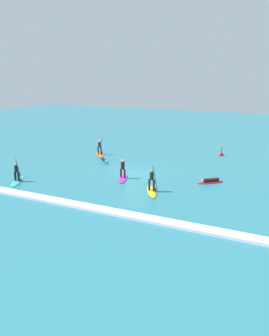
{
  "coord_description": "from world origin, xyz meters",
  "views": [
    {
      "loc": [
        12.76,
        -26.88,
        8.78
      ],
      "look_at": [
        0.0,
        0.0,
        0.5
      ],
      "focal_mm": 35.2,
      "sensor_mm": 36.0,
      "label": 1
    }
  ],
  "objects_px": {
    "surfer_on_red_board": "(211,181)",
    "surfer_on_purple_board": "(123,174)",
    "marker_buoy": "(221,154)",
    "surfer_on_yellow_board": "(152,187)",
    "surfer_on_orange_board": "(100,151)",
    "surfer_on_teal_board": "(17,177)",
    "surfer_on_blue_board": "(104,161)"
  },
  "relations": [
    {
      "from": "surfer_on_blue_board",
      "to": "surfer_on_red_board",
      "type": "bearing_deg",
      "value": 33.42
    },
    {
      "from": "surfer_on_red_board",
      "to": "surfer_on_purple_board",
      "type": "bearing_deg",
      "value": -23.64
    },
    {
      "from": "surfer_on_teal_board",
      "to": "surfer_on_red_board",
      "type": "bearing_deg",
      "value": 85.18
    },
    {
      "from": "surfer_on_blue_board",
      "to": "marker_buoy",
      "type": "distance_m",
      "value": 13.59
    },
    {
      "from": "surfer_on_teal_board",
      "to": "surfer_on_red_board",
      "type": "distance_m",
      "value": 16.68
    },
    {
      "from": "marker_buoy",
      "to": "surfer_on_orange_board",
      "type": "bearing_deg",
      "value": -155.89
    },
    {
      "from": "surfer_on_yellow_board",
      "to": "surfer_on_teal_board",
      "type": "bearing_deg",
      "value": -105.57
    },
    {
      "from": "surfer_on_orange_board",
      "to": "surfer_on_red_board",
      "type": "distance_m",
      "value": 14.84
    },
    {
      "from": "surfer_on_purple_board",
      "to": "marker_buoy",
      "type": "bearing_deg",
      "value": -47.34
    },
    {
      "from": "surfer_on_blue_board",
      "to": "surfer_on_purple_board",
      "type": "xyz_separation_m",
      "value": [
        4.48,
        -4.33,
        0.28
      ]
    },
    {
      "from": "surfer_on_orange_board",
      "to": "marker_buoy",
      "type": "bearing_deg",
      "value": -106.67
    },
    {
      "from": "marker_buoy",
      "to": "surfer_on_yellow_board",
      "type": "bearing_deg",
      "value": -99.57
    },
    {
      "from": "surfer_on_red_board",
      "to": "marker_buoy",
      "type": "bearing_deg",
      "value": -123.57
    },
    {
      "from": "surfer_on_purple_board",
      "to": "surfer_on_red_board",
      "type": "bearing_deg",
      "value": -95.26
    },
    {
      "from": "surfer_on_purple_board",
      "to": "marker_buoy",
      "type": "xyz_separation_m",
      "value": [
        6.17,
        12.77,
        -0.26
      ]
    },
    {
      "from": "surfer_on_purple_board",
      "to": "surfer_on_blue_board",
      "type": "bearing_deg",
      "value": 24.47
    },
    {
      "from": "surfer_on_red_board",
      "to": "surfer_on_purple_board",
      "type": "relative_size",
      "value": 0.72
    },
    {
      "from": "surfer_on_purple_board",
      "to": "marker_buoy",
      "type": "relative_size",
      "value": 2.72
    },
    {
      "from": "surfer_on_orange_board",
      "to": "surfer_on_yellow_board",
      "type": "relative_size",
      "value": 0.88
    },
    {
      "from": "surfer_on_teal_board",
      "to": "surfer_on_red_board",
      "type": "relative_size",
      "value": 1.34
    },
    {
      "from": "surfer_on_yellow_board",
      "to": "surfer_on_purple_board",
      "type": "bearing_deg",
      "value": -148.47
    },
    {
      "from": "surfer_on_purple_board",
      "to": "surfer_on_yellow_board",
      "type": "bearing_deg",
      "value": -141.77
    },
    {
      "from": "surfer_on_red_board",
      "to": "surfer_on_purple_board",
      "type": "height_order",
      "value": "surfer_on_purple_board"
    },
    {
      "from": "surfer_on_purple_board",
      "to": "surfer_on_orange_board",
      "type": "bearing_deg",
      "value": 21.9
    },
    {
      "from": "surfer_on_blue_board",
      "to": "marker_buoy",
      "type": "relative_size",
      "value": 2.0
    },
    {
      "from": "surfer_on_teal_board",
      "to": "surfer_on_yellow_board",
      "type": "xyz_separation_m",
      "value": [
        11.5,
        2.59,
        0.01
      ]
    },
    {
      "from": "surfer_on_orange_board",
      "to": "marker_buoy",
      "type": "relative_size",
      "value": 2.39
    },
    {
      "from": "surfer_on_orange_board",
      "to": "surfer_on_red_board",
      "type": "bearing_deg",
      "value": -149.97
    },
    {
      "from": "surfer_on_orange_board",
      "to": "surfer_on_purple_board",
      "type": "bearing_deg",
      "value": -177.33
    },
    {
      "from": "surfer_on_teal_board",
      "to": "surfer_on_purple_board",
      "type": "distance_m",
      "value": 9.15
    },
    {
      "from": "surfer_on_blue_board",
      "to": "surfer_on_yellow_board",
      "type": "relative_size",
      "value": 0.74
    },
    {
      "from": "surfer_on_purple_board",
      "to": "surfer_on_teal_board",
      "type": "bearing_deg",
      "value": 99.49
    }
  ]
}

